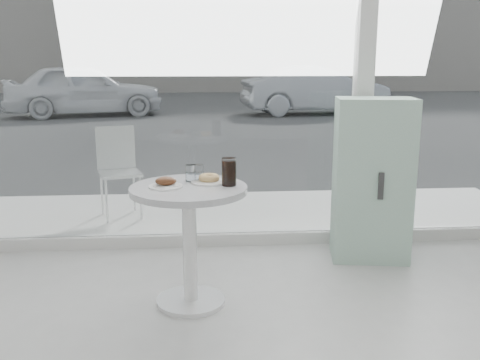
{
  "coord_description": "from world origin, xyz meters",
  "views": [
    {
      "loc": [
        -0.43,
        -1.28,
        1.53
      ],
      "look_at": [
        -0.2,
        1.7,
        0.85
      ],
      "focal_mm": 40.0,
      "sensor_mm": 36.0,
      "label": 1
    }
  ],
  "objects": [
    {
      "name": "storefront",
      "position": [
        0.07,
        3.0,
        1.71
      ],
      "size": [
        5.0,
        0.14,
        3.0
      ],
      "color": "silver",
      "rests_on": "ground"
    },
    {
      "name": "main_table",
      "position": [
        -0.5,
        1.9,
        0.55
      ],
      "size": [
        0.72,
        0.72,
        0.77
      ],
      "color": "white",
      "rests_on": "ground"
    },
    {
      "name": "patio_deck",
      "position": [
        0.0,
        3.8,
        0.03
      ],
      "size": [
        5.6,
        1.6,
        0.05
      ],
      "primitive_type": "cube",
      "color": "white",
      "rests_on": "ground"
    },
    {
      "name": "street",
      "position": [
        0.0,
        16.0,
        -0.0
      ],
      "size": [
        40.0,
        24.0,
        0.0
      ],
      "primitive_type": "cube",
      "color": "#343434",
      "rests_on": "ground"
    },
    {
      "name": "far_building",
      "position": [
        0.0,
        25.0,
        4.0
      ],
      "size": [
        40.0,
        2.0,
        8.0
      ],
      "primitive_type": "cube",
      "color": "gray",
      "rests_on": "ground"
    },
    {
      "name": "mint_cabinet",
      "position": [
        0.89,
        2.62,
        0.62
      ],
      "size": [
        0.63,
        0.47,
        1.25
      ],
      "rotation": [
        0.0,
        0.0,
        -0.16
      ],
      "color": "#8DB4A1",
      "rests_on": "ground"
    },
    {
      "name": "patio_chair",
      "position": [
        -1.2,
        3.79,
        0.53
      ],
      "size": [
        0.46,
        0.46,
        0.85
      ],
      "rotation": [
        0.0,
        0.0,
        0.31
      ],
      "color": "white",
      "rests_on": "patio_deck"
    },
    {
      "name": "car_white",
      "position": [
        -3.52,
        13.74,
        0.71
      ],
      "size": [
        4.45,
        2.64,
        1.42
      ],
      "primitive_type": "imported",
      "rotation": [
        0.0,
        0.0,
        1.82
      ],
      "color": "silver",
      "rests_on": "street"
    },
    {
      "name": "car_silver",
      "position": [
        2.86,
        13.68,
        0.67
      ],
      "size": [
        4.18,
        1.81,
        1.34
      ],
      "primitive_type": "imported",
      "rotation": [
        0.0,
        0.0,
        1.67
      ],
      "color": "#A8ABB0",
      "rests_on": "street"
    },
    {
      "name": "plate_fritter",
      "position": [
        -0.63,
        1.88,
        0.8
      ],
      "size": [
        0.2,
        0.2,
        0.07
      ],
      "color": "white",
      "rests_on": "main_table"
    },
    {
      "name": "plate_donut",
      "position": [
        -0.37,
        1.99,
        0.79
      ],
      "size": [
        0.23,
        0.23,
        0.05
      ],
      "color": "white",
      "rests_on": "main_table"
    },
    {
      "name": "water_tumbler_a",
      "position": [
        -0.49,
        2.03,
        0.82
      ],
      "size": [
        0.07,
        0.07,
        0.11
      ],
      "color": "white",
      "rests_on": "main_table"
    },
    {
      "name": "water_tumbler_b",
      "position": [
        -0.44,
        2.04,
        0.82
      ],
      "size": [
        0.07,
        0.07,
        0.11
      ],
      "color": "white",
      "rests_on": "main_table"
    },
    {
      "name": "cola_glass",
      "position": [
        -0.25,
        1.91,
        0.85
      ],
      "size": [
        0.09,
        0.09,
        0.17
      ],
      "color": "white",
      "rests_on": "main_table"
    }
  ]
}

